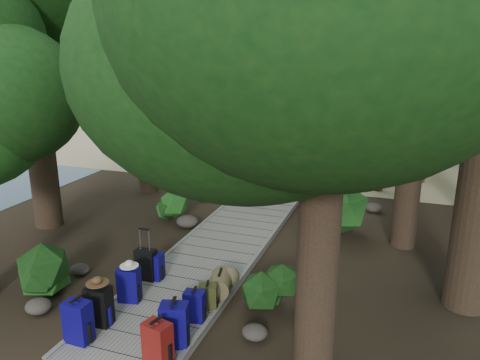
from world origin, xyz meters
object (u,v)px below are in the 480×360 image
at_px(backpack_right_b, 174,323).
at_px(backpack_right_d, 208,295).
at_px(backpack_right_c, 195,304).
at_px(kayak, 239,143).
at_px(sun_lounger, 367,158).
at_px(duffel_right_khaki, 220,283).
at_px(lone_suitcase_on_sand, 306,157).
at_px(backpack_left_c, 129,283).
at_px(backpack_left_d, 153,265).
at_px(backpack_left_a, 78,320).
at_px(backpack_left_b, 99,304).
at_px(suitcase_on_boardwalk, 146,265).
at_px(backpack_right_a, 157,340).

distance_m(backpack_right_b, backpack_right_d, 1.16).
distance_m(backpack_right_b, backpack_right_c, 0.73).
xyz_separation_m(kayak, sun_lounger, (6.05, -1.93, 0.17)).
xyz_separation_m(backpack_right_b, duffel_right_khaki, (0.08, 1.70, -0.18)).
xyz_separation_m(backpack_right_b, lone_suitcase_on_sand, (-0.47, 12.23, -0.16)).
distance_m(backpack_left_c, backpack_left_d, 0.90).
height_order(backpack_left_a, backpack_left_b, backpack_left_a).
height_order(backpack_left_c, backpack_right_b, backpack_right_b).
distance_m(backpack_left_a, sun_lounger, 13.83).
height_order(backpack_left_d, duffel_right_khaki, backpack_left_d).
relative_size(backpack_left_c, backpack_right_b, 0.92).
bearing_deg(backpack_right_d, backpack_left_b, -161.42).
relative_size(lone_suitcase_on_sand, sun_lounger, 0.34).
height_order(kayak, sun_lounger, sun_lounger).
height_order(suitcase_on_boardwalk, lone_suitcase_on_sand, suitcase_on_boardwalk).
distance_m(backpack_left_c, suitcase_on_boardwalk, 0.83).
height_order(backpack_left_b, kayak, backpack_left_b).
bearing_deg(duffel_right_khaki, backpack_left_c, -164.56).
height_order(backpack_left_b, backpack_right_a, backpack_left_b).
bearing_deg(sun_lounger, backpack_left_a, -92.45).
distance_m(kayak, sun_lounger, 6.35).
relative_size(backpack_left_c, backpack_right_a, 1.01).
bearing_deg(backpack_left_c, lone_suitcase_on_sand, 73.67).
xyz_separation_m(backpack_left_c, lone_suitcase_on_sand, (0.92, 11.32, -0.13)).
xyz_separation_m(lone_suitcase_on_sand, kayak, (-3.78, 2.71, -0.19)).
height_order(duffel_right_khaki, sun_lounger, sun_lounger).
relative_size(backpack_left_b, sun_lounger, 0.39).
xyz_separation_m(backpack_right_a, lone_suitcase_on_sand, (-0.42, 12.68, -0.13)).
bearing_deg(backpack_right_c, lone_suitcase_on_sand, 85.61).
relative_size(backpack_left_b, kayak, 0.27).
xyz_separation_m(backpack_left_b, backpack_left_c, (0.06, 0.82, -0.02)).
relative_size(backpack_left_b, backpack_left_d, 1.27).
relative_size(backpack_left_a, backpack_right_c, 1.29).
bearing_deg(backpack_right_d, backpack_right_a, -110.42).
xyz_separation_m(backpack_left_a, sun_lounger, (3.27, 13.44, -0.17)).
relative_size(backpack_left_a, backpack_right_b, 0.98).
xyz_separation_m(backpack_left_c, backpack_right_a, (1.34, -1.36, -0.00)).
relative_size(backpack_left_a, kayak, 0.27).
height_order(backpack_right_d, lone_suitcase_on_sand, lone_suitcase_on_sand).
bearing_deg(backpack_right_d, duffel_right_khaki, 71.75).
bearing_deg(backpack_left_c, suitcase_on_boardwalk, 87.38).
bearing_deg(backpack_right_a, backpack_left_d, 134.42).
bearing_deg(backpack_left_b, backpack_left_c, 81.56).
height_order(suitcase_on_boardwalk, sun_lounger, suitcase_on_boardwalk).
distance_m(backpack_left_d, duffel_right_khaki, 1.49).
xyz_separation_m(backpack_left_a, backpack_right_b, (1.47, 0.42, 0.01)).
height_order(backpack_right_b, backpack_right_c, backpack_right_b).
bearing_deg(suitcase_on_boardwalk, backpack_left_d, 32.65).
height_order(backpack_left_a, backpack_right_b, backpack_right_b).
bearing_deg(duffel_right_khaki, lone_suitcase_on_sand, 79.99).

